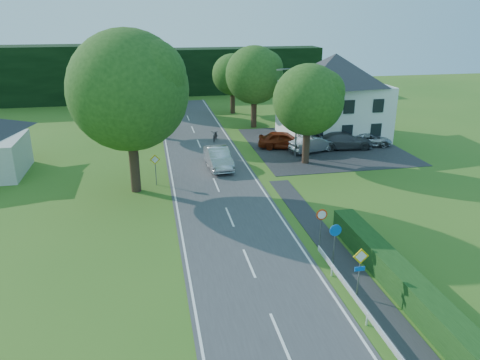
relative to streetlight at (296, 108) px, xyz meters
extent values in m
cube|color=#3B3B3D|center=(-8.06, -10.00, -4.44)|extent=(7.00, 80.00, 0.04)
cube|color=#272729|center=(3.94, 3.00, -4.44)|extent=(14.00, 16.00, 0.04)
cube|color=white|center=(-11.31, -10.00, -4.42)|extent=(0.12, 80.00, 0.01)
cube|color=white|center=(-4.81, -10.00, -4.42)|extent=(0.12, 80.00, 0.01)
cube|color=black|center=(-0.06, 36.00, -0.96)|extent=(30.00, 5.00, 7.00)
cube|color=white|center=(5.94, 6.00, -1.66)|extent=(10.00, 8.00, 5.60)
pyramid|color=#28282D|center=(5.94, 6.00, 2.64)|extent=(10.60, 8.40, 3.00)
cylinder|color=slate|center=(0.14, 0.00, -0.46)|extent=(0.16, 0.16, 8.00)
cylinder|color=slate|center=(-0.66, 0.00, 3.44)|extent=(1.70, 0.10, 0.10)
cube|color=slate|center=(-1.56, 0.00, 3.39)|extent=(0.50, 0.18, 0.12)
cylinder|color=slate|center=(-3.76, -22.00, -3.26)|extent=(0.07, 0.07, 2.40)
cube|color=yellow|center=(-3.76, -22.03, -2.26)|extent=(0.78, 0.04, 0.78)
cube|color=white|center=(-3.76, -22.03, -2.26)|extent=(0.57, 0.05, 0.57)
cube|color=blue|center=(-3.76, -22.03, -2.91)|extent=(0.50, 0.04, 0.22)
cylinder|color=slate|center=(-3.76, -19.00, -3.36)|extent=(0.07, 0.07, 2.20)
cylinder|color=blue|center=(-3.76, -19.03, -2.41)|extent=(0.64, 0.04, 0.64)
cylinder|color=slate|center=(-3.76, -17.00, -3.36)|extent=(0.07, 0.07, 2.20)
cylinder|color=#EA390D|center=(-3.76, -17.03, -2.41)|extent=(0.64, 0.04, 0.64)
cylinder|color=white|center=(-3.76, -17.05, -2.41)|extent=(0.48, 0.04, 0.48)
cylinder|color=slate|center=(-12.56, -5.00, -3.36)|extent=(0.07, 0.07, 2.20)
cube|color=yellow|center=(-12.56, -5.03, -2.41)|extent=(0.78, 0.04, 0.78)
cube|color=white|center=(-12.56, -5.03, -2.41)|extent=(0.57, 0.05, 0.57)
imported|color=#B6B6BB|center=(-7.25, -1.82, -3.57)|extent=(1.99, 5.23, 1.70)
imported|color=black|center=(-6.26, 6.84, -3.88)|extent=(1.28, 2.20, 1.09)
imported|color=maroon|center=(-0.20, 2.75, -3.59)|extent=(5.22, 3.24, 1.66)
imported|color=#9C9CA0|center=(2.26, 1.08, -3.65)|extent=(4.96, 2.95, 1.54)
imported|color=#4A4A4F|center=(5.49, 1.57, -3.62)|extent=(5.69, 2.70, 1.60)
imported|color=#ADAFB5|center=(8.28, 2.11, -3.79)|extent=(4.88, 2.88, 1.27)
imported|color=#B4130E|center=(3.71, 3.84, -3.41)|extent=(2.40, 2.44, 2.02)
camera|label=1|loc=(-12.74, -39.30, 8.23)|focal=35.00mm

